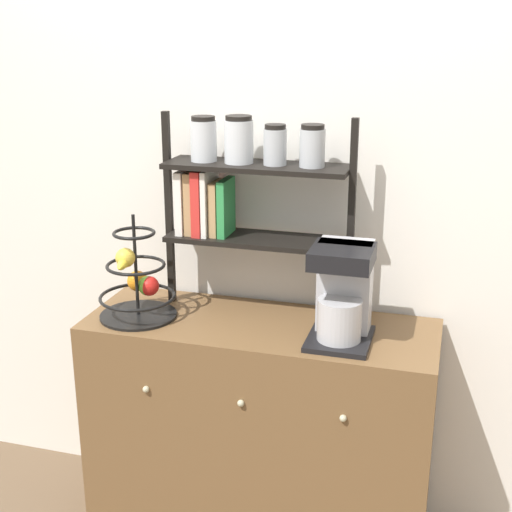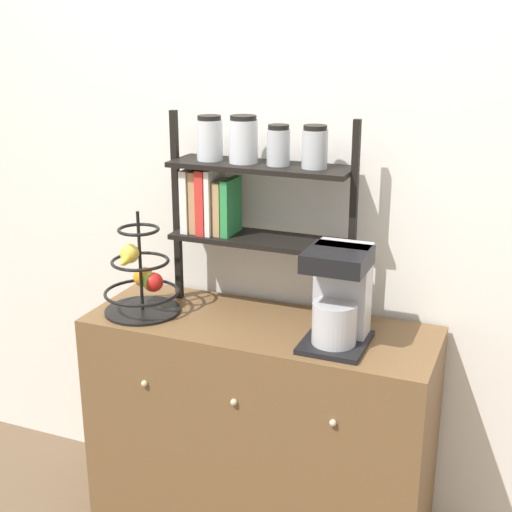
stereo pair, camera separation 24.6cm
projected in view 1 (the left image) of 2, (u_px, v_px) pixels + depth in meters
The scene contains 5 objects.
wall_back at pixel (280, 191), 2.65m from camera, with size 7.00×0.05×2.60m, color silver.
sideboard at pixel (260, 431), 2.67m from camera, with size 1.26×0.47×0.87m.
coffee_maker at pixel (343, 293), 2.37m from camera, with size 0.21×0.25×0.33m.
fruit_stand at pixel (138, 284), 2.57m from camera, with size 0.28×0.28×0.38m.
shelf_hutch at pixel (237, 185), 2.54m from camera, with size 0.70×0.20×0.72m.
Camera 1 is at (0.63, -2.02, 1.89)m, focal length 50.00 mm.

